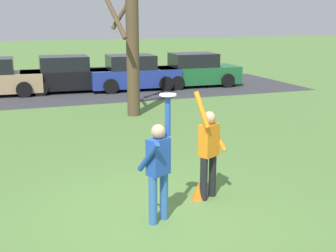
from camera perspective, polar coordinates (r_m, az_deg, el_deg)
ground_plane at (r=7.74m, az=-0.97°, el=-11.32°), size 120.00×120.00×0.00m
person_catcher at (r=7.15m, az=-1.24°, el=-5.00°), size 0.58×0.51×2.08m
person_defender at (r=8.12m, az=5.26°, el=-2.76°), size 0.64×0.60×2.04m
frisbee_disc at (r=7.04m, az=-0.02°, el=4.02°), size 0.27×0.27×0.02m
parked_car_black at (r=20.65m, az=-12.84°, el=6.37°), size 4.17×2.16×1.59m
parked_car_blue at (r=20.74m, az=-4.47°, el=6.70°), size 4.17×2.16×1.59m
parked_car_green at (r=21.76m, az=3.52°, el=7.05°), size 4.17×2.16×1.59m
parking_strip at (r=20.29m, az=-17.68°, el=3.87°), size 25.34×6.40×0.01m
bare_tree_tall at (r=15.01m, az=-4.86°, el=12.86°), size 1.76×2.03×6.35m
field_cone_orange at (r=8.32m, az=3.93°, el=-8.31°), size 0.26×0.26×0.32m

